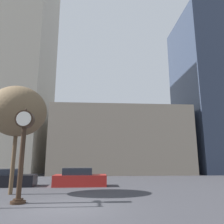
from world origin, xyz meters
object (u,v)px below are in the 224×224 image
object	(u,v)px
street_clock	(23,143)
car_black	(7,179)
car_red	(80,178)
bare_tree	(18,112)

from	to	relation	value
street_clock	car_black	distance (m)	7.92
car_red	bare_tree	world-z (taller)	bare_tree
car_black	bare_tree	size ratio (longest dim) A/B	0.65
street_clock	car_black	size ratio (longest dim) A/B	1.07
car_black	bare_tree	bearing A→B (deg)	-68.98
street_clock	bare_tree	bearing A→B (deg)	116.45
bare_tree	car_black	bearing A→B (deg)	114.26
street_clock	bare_tree	world-z (taller)	bare_tree
car_black	car_red	world-z (taller)	car_red
car_red	bare_tree	xyz separation A→B (m)	(-3.79, -3.82, 4.44)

